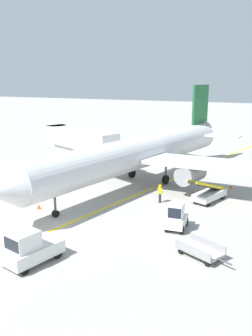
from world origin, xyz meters
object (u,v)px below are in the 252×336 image
Objects in this scene: baggage_tug_by_cargo_door at (177,218)px; safety_cone_nose_right at (231,187)px; airliner at (141,152)px; belt_loader_forward_hold at (209,193)px; baggage_tug_near_wing at (42,169)px; jet_bridge at (74,139)px; pushback_tug at (30,248)px; safety_cone_nose_left at (39,206)px; ground_crew_marshaller at (160,193)px; safety_cone_wingtip_left at (28,195)px; baggage_cart_loaded at (200,250)px.

baggage_tug_by_cargo_door is 5.67× the size of safety_cone_nose_right.
belt_loader_forward_hold is at bearing -19.69° from airliner.
baggage_tug_near_wing is at bearing 178.26° from belt_loader_forward_hold.
jet_bridge is 19.96m from belt_loader_forward_hold.
airliner is at bearing 91.06° from pushback_tug.
pushback_tug is 9.72m from safety_cone_nose_left.
belt_loader_forward_hold is (18.91, -0.58, -0.15)m from baggage_tug_near_wing.
ground_crew_marshaller is (3.52, 13.83, -0.08)m from pushback_tug.
pushback_tug is at bearing -127.56° from baggage_tug_by_cargo_door.
baggage_tug_near_wing is 18.92m from belt_loader_forward_hold.
airliner is 11.58m from baggage_tug_near_wing.
ground_crew_marshaller is at bearing -10.31° from baggage_tug_near_wing.
jet_bridge is at bearing 102.15° from safety_cone_wingtip_left.
ground_crew_marshaller reaches higher than baggage_cart_loaded.
safety_cone_wingtip_left is at bearing 142.68° from safety_cone_nose_left.
baggage_tug_near_wing is 15.21m from ground_crew_marshaller.
baggage_cart_loaded is (20.68, -11.54, -0.46)m from baggage_tug_near_wing.
baggage_tug_near_wing is 7.08m from safety_cone_wingtip_left.
jet_bridge reaches higher than safety_cone_nose_right.
ground_crew_marshaller is (-3.10, 5.21, -0.02)m from baggage_tug_by_cargo_door.
baggage_tug_by_cargo_door reaches higher than safety_cone_nose_left.
safety_cone_nose_left is (-8.99, -5.83, -0.69)m from ground_crew_marshaller.
safety_cone_nose_left is 19.14m from safety_cone_nose_right.
safety_cone_nose_left is (-14.71, 2.98, -0.25)m from baggage_cart_loaded.
airliner is 14.04× the size of baggage_tug_by_cargo_door.
ground_crew_marshaller is 12.45m from safety_cone_wingtip_left.
baggage_tug_by_cargo_door is at bearing 52.44° from pushback_tug.
pushback_tug is at bearing -112.72° from safety_cone_nose_right.
pushback_tug is 8.99× the size of safety_cone_wingtip_left.
airliner reaches higher than safety_cone_nose_left.
safety_cone_nose_right is at bearing 11.99° from baggage_tug_near_wing.
baggage_tug_near_wing is (-0.36, -6.24, -2.62)m from jet_bridge.
safety_cone_wingtip_left is at bearing -133.13° from airliner.
baggage_cart_loaded is (20.32, -17.78, -3.07)m from jet_bridge.
baggage_cart_loaded is at bearing 28.49° from pushback_tug.
baggage_tug_by_cargo_door reaches higher than safety_cone_wingtip_left.
jet_bridge is at bearing 115.93° from pushback_tug.
safety_cone_nose_left is at bearing 168.55° from baggage_cart_loaded.
safety_cone_nose_left is (5.61, -14.80, -3.32)m from jet_bridge.
jet_bridge is 25.47m from pushback_tug.
baggage_tug_near_wing reaches higher than baggage_cart_loaded.
ground_crew_marshaller is 10.74m from safety_cone_nose_left.
ground_crew_marshaller is at bearing 120.76° from baggage_tug_by_cargo_door.
safety_cone_nose_right is at bearing 80.24° from baggage_tug_by_cargo_door.
baggage_tug_near_wing reaches higher than safety_cone_nose_right.
belt_loader_forward_hold is (0.85, 7.36, -0.15)m from baggage_tug_by_cargo_door.
belt_loader_forward_hold reaches higher than ground_crew_marshaller.
jet_bridge is 7.57× the size of ground_crew_marshaller.
pushback_tug is (11.08, -22.79, -2.55)m from jet_bridge.
safety_cone_nose_left is (-5.47, 7.99, -0.77)m from pushback_tug.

